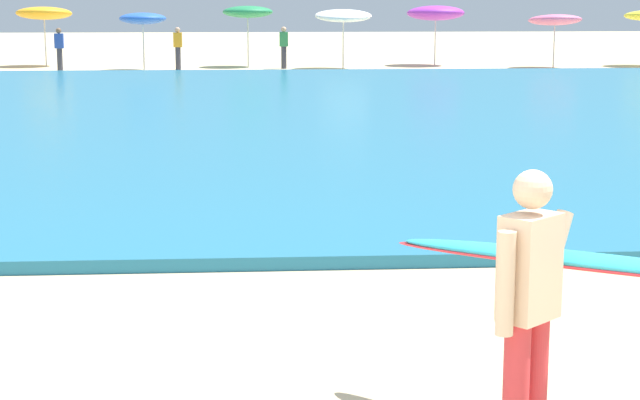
% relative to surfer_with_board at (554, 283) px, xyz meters
% --- Properties ---
extents(sea, '(120.00, 28.00, 0.14)m').
position_rel_surfer_with_board_xyz_m(sea, '(-1.37, 18.38, -0.97)').
color(sea, teal).
rests_on(sea, ground).
extents(surfer_with_board, '(2.07, 2.28, 1.73)m').
position_rel_surfer_with_board_xyz_m(surfer_with_board, '(0.00, 0.00, 0.00)').
color(surfer_with_board, red).
rests_on(surfer_with_board, ground).
extents(beach_umbrella_1, '(2.16, 2.19, 2.38)m').
position_rel_surfer_with_board_xyz_m(beach_umbrella_1, '(-9.64, 37.15, 1.02)').
color(beach_umbrella_1, beige).
rests_on(beach_umbrella_1, ground).
extents(beach_umbrella_2, '(1.73, 1.74, 2.14)m').
position_rel_surfer_with_board_xyz_m(beach_umbrella_2, '(-5.56, 34.50, 0.86)').
color(beach_umbrella_2, beige).
rests_on(beach_umbrella_2, ground).
extents(beach_umbrella_3, '(1.94, 1.95, 2.38)m').
position_rel_surfer_with_board_xyz_m(beach_umbrella_3, '(-1.68, 36.25, 1.08)').
color(beach_umbrella_3, beige).
rests_on(beach_umbrella_3, ground).
extents(beach_umbrella_4, '(2.15, 2.18, 2.29)m').
position_rel_surfer_with_board_xyz_m(beach_umbrella_4, '(1.92, 34.79, 0.95)').
color(beach_umbrella_4, beige).
rests_on(beach_umbrella_4, ground).
extents(beach_umbrella_5, '(2.28, 2.30, 2.39)m').
position_rel_surfer_with_board_xyz_m(beach_umbrella_5, '(5.76, 36.64, 1.02)').
color(beach_umbrella_5, beige).
rests_on(beach_umbrella_5, ground).
extents(beach_umbrella_6, '(2.03, 2.06, 2.11)m').
position_rel_surfer_with_board_xyz_m(beach_umbrella_6, '(10.04, 34.75, 0.78)').
color(beach_umbrella_6, beige).
rests_on(beach_umbrella_6, ground).
extents(beachgoer_near_row_left, '(0.32, 0.20, 1.58)m').
position_rel_surfer_with_board_xyz_m(beachgoer_near_row_left, '(-0.33, 34.92, -0.19)').
color(beachgoer_near_row_left, '#383842').
rests_on(beachgoer_near_row_left, ground).
extents(beachgoer_near_row_mid, '(0.32, 0.20, 1.58)m').
position_rel_surfer_with_board_xyz_m(beachgoer_near_row_mid, '(-4.30, 34.59, -0.19)').
color(beachgoer_near_row_mid, '#383842').
rests_on(beachgoer_near_row_mid, ground).
extents(beachgoer_near_row_right, '(0.32, 0.20, 1.58)m').
position_rel_surfer_with_board_xyz_m(beachgoer_near_row_right, '(-8.55, 33.90, -0.19)').
color(beachgoer_near_row_right, '#383842').
rests_on(beachgoer_near_row_right, ground).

